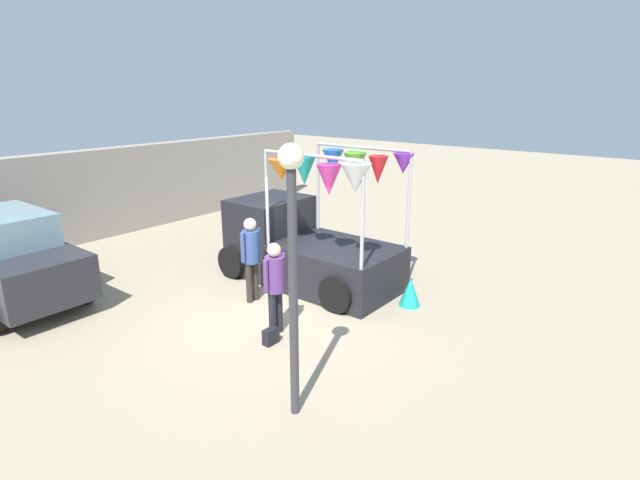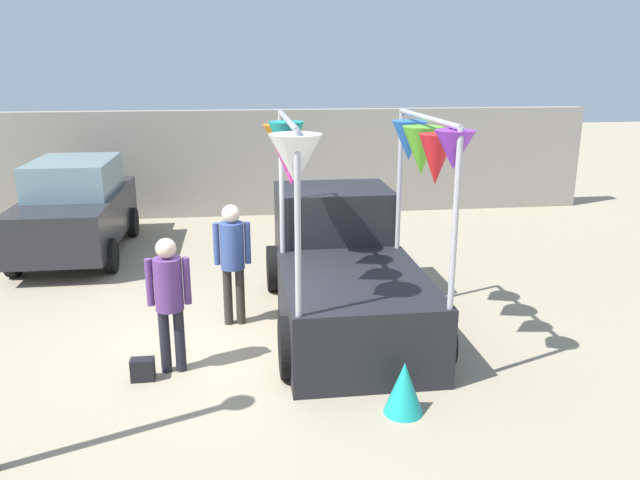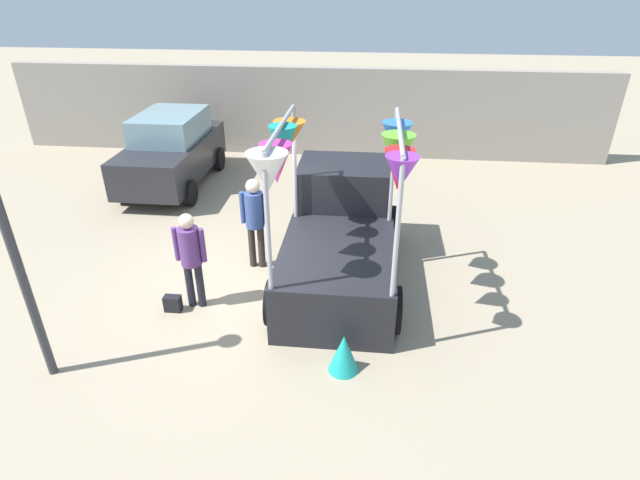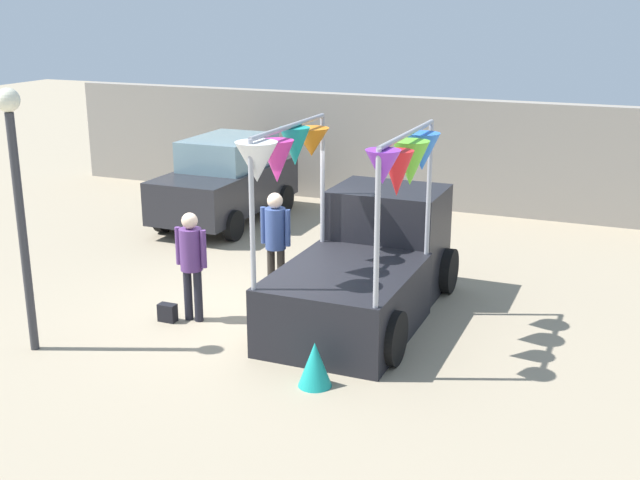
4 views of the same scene
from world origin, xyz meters
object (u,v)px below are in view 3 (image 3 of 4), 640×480
at_px(person_vendor, 255,215).
at_px(street_lamp, 3,220).
at_px(vendor_truck, 341,227).
at_px(folded_kite_bundle_teal, 344,353).
at_px(person_customer, 190,252).
at_px(handbag, 173,303).
at_px(parked_car, 172,150).

bearing_deg(person_vendor, street_lamp, -125.69).
xyz_separation_m(vendor_truck, street_lamp, (-3.89, -3.16, 1.49)).
xyz_separation_m(vendor_truck, folded_kite_bundle_teal, (0.23, -2.68, -0.63)).
relative_size(person_customer, handbag, 6.14).
distance_m(person_customer, person_vendor, 1.57).
xyz_separation_m(parked_car, person_vendor, (3.09, -3.93, 0.15)).
distance_m(parked_car, handbag, 5.91).
height_order(vendor_truck, handbag, vendor_truck).
relative_size(vendor_truck, person_vendor, 2.33).
distance_m(handbag, folded_kite_bundle_teal, 3.15).
height_order(handbag, street_lamp, street_lamp).
xyz_separation_m(person_customer, street_lamp, (-1.53, -1.80, 1.38)).
bearing_deg(folded_kite_bundle_teal, parked_car, 126.62).
height_order(handbag, folded_kite_bundle_teal, folded_kite_bundle_teal).
relative_size(parked_car, person_customer, 2.33).
distance_m(vendor_truck, handbag, 3.22).
bearing_deg(handbag, street_lamp, -126.42).
height_order(person_vendor, folded_kite_bundle_teal, person_vendor).
bearing_deg(person_vendor, handbag, -124.94).
bearing_deg(handbag, person_vendor, 55.06).
relative_size(person_customer, person_vendor, 0.96).
bearing_deg(handbag, person_customer, 29.74).
xyz_separation_m(vendor_truck, person_customer, (-2.36, -1.36, 0.11)).
xyz_separation_m(person_customer, folded_kite_bundle_teal, (2.59, -1.32, -0.74)).
relative_size(parked_car, handbag, 14.29).
height_order(person_customer, folded_kite_bundle_teal, person_customer).
bearing_deg(person_customer, person_vendor, 61.34).
height_order(vendor_truck, folded_kite_bundle_teal, vendor_truck).
bearing_deg(handbag, folded_kite_bundle_teal, -20.77).
bearing_deg(handbag, parked_car, 109.80).
height_order(person_vendor, street_lamp, street_lamp).
bearing_deg(parked_car, folded_kite_bundle_teal, -53.38).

